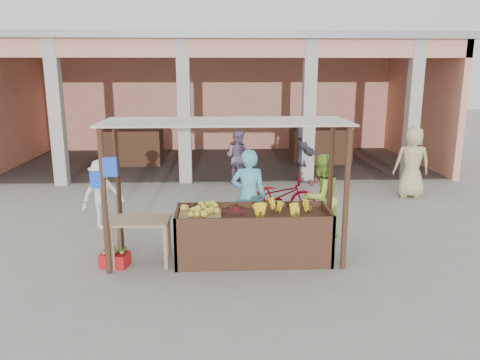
{
  "coord_description": "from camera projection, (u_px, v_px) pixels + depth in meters",
  "views": [
    {
      "loc": [
        -0.09,
        -7.52,
        3.2
      ],
      "look_at": [
        0.34,
        1.2,
        1.13
      ],
      "focal_mm": 35.0,
      "sensor_mm": 36.0,
      "label": 1
    }
  ],
  "objects": [
    {
      "name": "plantain_bundle",
      "position": [
        114.0,
        251.0,
        7.74
      ],
      "size": [
        0.35,
        0.25,
        0.07
      ],
      "primitive_type": null,
      "color": "olive",
      "rests_on": "red_crate"
    },
    {
      "name": "melon_tray",
      "position": [
        200.0,
        211.0,
        7.79
      ],
      "size": [
        0.7,
        0.6,
        0.19
      ],
      "color": "tan",
      "rests_on": "fruit_stall"
    },
    {
      "name": "side_table",
      "position": [
        141.0,
        227.0,
        7.77
      ],
      "size": [
        0.98,
        0.68,
        0.77
      ],
      "rotation": [
        0.0,
        0.0,
        -0.04
      ],
      "color": "tan",
      "rests_on": "ground"
    },
    {
      "name": "motorcycle",
      "position": [
        278.0,
        195.0,
        10.42
      ],
      "size": [
        0.71,
        1.81,
        0.93
      ],
      "primitive_type": "imported",
      "rotation": [
        0.0,
        0.0,
        1.51
      ],
      "color": "#A0040E",
      "rests_on": "ground"
    },
    {
      "name": "vendor_blue",
      "position": [
        249.0,
        193.0,
        8.7
      ],
      "size": [
        0.77,
        0.6,
        1.9
      ],
      "primitive_type": "imported",
      "rotation": [
        0.0,
        0.0,
        3.02
      ],
      "color": "#5DC6E7",
      "rests_on": "ground"
    },
    {
      "name": "stall_awning",
      "position": [
        222.0,
        146.0,
        7.65
      ],
      "size": [
        4.09,
        1.35,
        2.39
      ],
      "color": "#4D2F1F",
      "rests_on": "ground"
    },
    {
      "name": "shopper_a",
      "position": [
        102.0,
        191.0,
        9.54
      ],
      "size": [
        1.07,
        1.02,
        1.54
      ],
      "primitive_type": "imported",
      "rotation": [
        0.0,
        0.0,
        0.71
      ],
      "color": "silver",
      "rests_on": "ground"
    },
    {
      "name": "market_building",
      "position": [
        221.0,
        84.0,
        16.1
      ],
      "size": [
        14.4,
        6.4,
        4.2
      ],
      "color": "#E89979",
      "rests_on": "ground"
    },
    {
      "name": "produce_sacks",
      "position": [
        318.0,
        174.0,
        13.22
      ],
      "size": [
        0.83,
        0.78,
        0.63
      ],
      "color": "maroon",
      "rests_on": "ground"
    },
    {
      "name": "ground",
      "position": [
        224.0,
        260.0,
        8.05
      ],
      "size": [
        60.0,
        60.0,
        0.0
      ],
      "primitive_type": "plane",
      "color": "gray",
      "rests_on": "ground"
    },
    {
      "name": "berry_heap",
      "position": [
        236.0,
        211.0,
        7.87
      ],
      "size": [
        0.48,
        0.4,
        0.15
      ],
      "primitive_type": "ellipsoid",
      "color": "maroon",
      "rests_on": "fruit_stall"
    },
    {
      "name": "fruit_stall",
      "position": [
        253.0,
        237.0,
        7.98
      ],
      "size": [
        2.6,
        0.95,
        0.8
      ],
      "primitive_type": "cube",
      "color": "#4D2F1F",
      "rests_on": "ground"
    },
    {
      "name": "banana_heap",
      "position": [
        284.0,
        210.0,
        7.86
      ],
      "size": [
        1.01,
        0.55,
        0.18
      ],
      "primitive_type": null,
      "color": "yellow",
      "rests_on": "fruit_stall"
    },
    {
      "name": "red_crate",
      "position": [
        115.0,
        259.0,
        7.77
      ],
      "size": [
        0.5,
        0.41,
        0.23
      ],
      "primitive_type": "cube",
      "rotation": [
        0.0,
        0.0,
        -0.22
      ],
      "color": "red",
      "rests_on": "ground"
    },
    {
      "name": "papaya_pile",
      "position": [
        140.0,
        214.0,
        7.72
      ],
      "size": [
        0.63,
        0.36,
        0.18
      ],
      "primitive_type": null,
      "color": "#53902F",
      "rests_on": "side_table"
    },
    {
      "name": "shopper_f",
      "position": [
        238.0,
        155.0,
        13.22
      ],
      "size": [
        0.95,
        0.84,
        1.68
      ],
      "primitive_type": "imported",
      "rotation": [
        0.0,
        0.0,
        2.58
      ],
      "color": "slate",
      "rests_on": "ground"
    },
    {
      "name": "shopper_d",
      "position": [
        304.0,
        150.0,
        13.49
      ],
      "size": [
        0.71,
        1.69,
        1.82
      ],
      "primitive_type": "imported",
      "rotation": [
        0.0,
        0.0,
        1.56
      ],
      "color": "#504F5C",
      "rests_on": "ground"
    },
    {
      "name": "vendor_green",
      "position": [
        321.0,
        195.0,
        8.9
      ],
      "size": [
        0.97,
        0.86,
        1.74
      ],
      "primitive_type": "imported",
      "rotation": [
        0.0,
        0.0,
        3.7
      ],
      "color": "#9ACF40",
      "rests_on": "ground"
    },
    {
      "name": "shopper_c",
      "position": [
        412.0,
        159.0,
        11.8
      ],
      "size": [
        1.02,
        0.72,
        1.99
      ],
      "primitive_type": "imported",
      "rotation": [
        0.0,
        0.0,
        3.04
      ],
      "color": "tan",
      "rests_on": "ground"
    }
  ]
}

